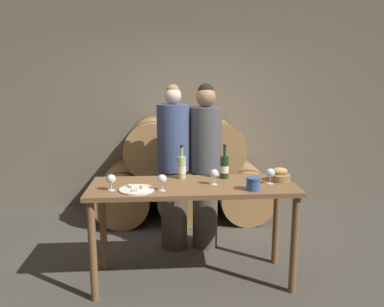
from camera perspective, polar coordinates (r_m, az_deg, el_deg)
ground_plane at (r=3.63m, az=0.15°, el=-18.63°), size 10.00×10.00×0.00m
stone_wall_back at (r=5.38m, az=-1.62°, el=9.05°), size 10.00×0.12×3.20m
barrel_stack at (r=4.93m, az=-1.25°, el=-3.02°), size 2.26×0.96×1.32m
tasting_table at (r=3.31m, az=0.16°, el=-6.84°), size 1.80×0.65×0.91m
person_left at (r=3.95m, az=-2.80°, el=-2.11°), size 0.34×0.34×1.76m
person_right at (r=3.97m, az=2.06°, el=-1.81°), size 0.33×0.33×1.77m
wine_bottle_red at (r=3.46m, az=4.96°, el=-2.07°), size 0.08×0.08×0.32m
wine_bottle_white at (r=3.44m, az=-1.58°, el=-2.12°), size 0.08×0.08×0.31m
blue_crock at (r=3.13m, az=9.29°, el=-4.49°), size 0.12×0.12×0.11m
bread_basket at (r=3.47m, az=13.16°, el=-3.31°), size 0.19×0.19×0.12m
cheese_plate at (r=3.13m, az=-8.40°, el=-5.42°), size 0.29×0.29×0.04m
wine_glass_far_left at (r=3.14m, az=-12.23°, el=-3.86°), size 0.08×0.08×0.14m
wine_glass_left at (r=3.08m, az=-4.59°, el=-3.96°), size 0.08×0.08×0.14m
wine_glass_center at (r=3.25m, az=3.41°, el=-3.12°), size 0.08×0.08×0.14m
wine_glass_right at (r=3.34m, az=11.86°, el=-2.95°), size 0.08×0.08×0.14m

